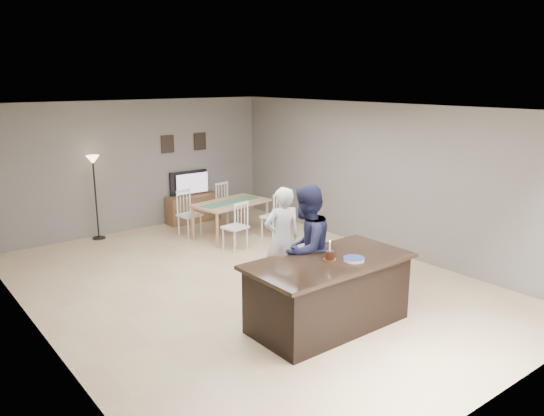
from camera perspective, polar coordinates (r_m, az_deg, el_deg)
floor at (r=8.37m, az=-2.67°, el=-8.14°), size 8.00×8.00×0.00m
room_shell at (r=7.89m, az=-2.80°, el=3.22°), size 8.00×8.00×8.00m
kitchen_island at (r=6.91m, az=6.07°, el=-9.01°), size 2.15×1.10×0.90m
tv_console at (r=11.93m, az=-8.48°, el=-0.04°), size 1.20×0.40×0.60m
television at (r=11.87m, az=-8.74°, el=2.66°), size 0.91×0.12×0.53m
tv_screen_glow at (r=11.80m, az=-8.55°, el=2.63°), size 0.78×0.00×0.78m
picture_frames at (r=11.83m, az=-9.43°, el=6.94°), size 1.10×0.02×0.38m
doorway at (r=4.69m, az=-16.69°, el=-10.23°), size 0.00×2.10×2.65m
woman at (r=7.95m, az=1.11°, el=-3.29°), size 0.65×0.51×1.57m
man at (r=7.20m, az=3.67°, el=-4.41°), size 1.02×0.90×1.75m
birthday_cake at (r=6.73m, az=6.22°, el=-5.04°), size 0.16×0.16×0.25m
plate_stack at (r=6.74m, az=8.81°, el=-5.46°), size 0.27×0.27×0.04m
dining_table at (r=10.65m, az=-4.45°, el=0.00°), size 1.71×1.93×0.93m
floor_lamp at (r=10.88m, az=-18.61°, el=3.42°), size 0.25×0.25×1.67m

